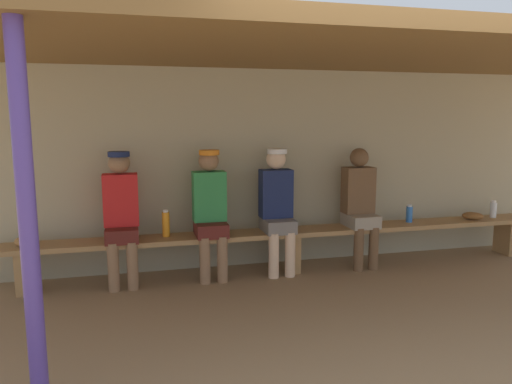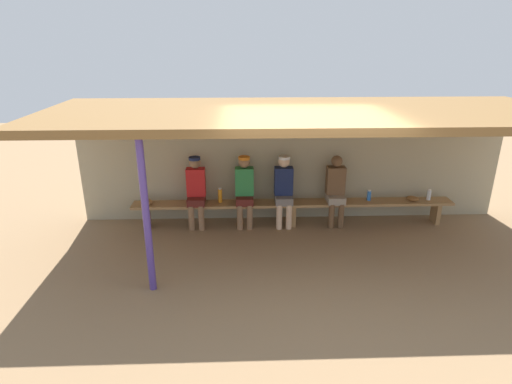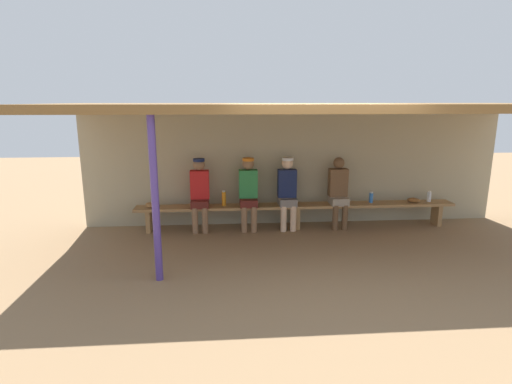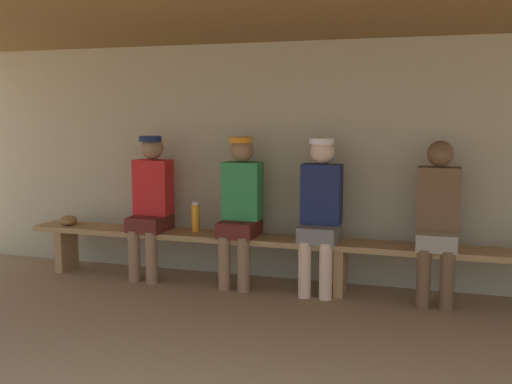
{
  "view_description": "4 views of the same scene",
  "coord_description": "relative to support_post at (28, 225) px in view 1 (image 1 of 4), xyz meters",
  "views": [
    {
      "loc": [
        -1.67,
        -3.37,
        1.69
      ],
      "look_at": [
        -0.54,
        1.11,
        0.97
      ],
      "focal_mm": 34.14,
      "sensor_mm": 36.0,
      "label": 1
    },
    {
      "loc": [
        -0.97,
        -5.73,
        3.37
      ],
      "look_at": [
        -0.71,
        1.28,
        0.77
      ],
      "focal_mm": 29.44,
      "sensor_mm": 36.0,
      "label": 2
    },
    {
      "loc": [
        -1.33,
        -5.67,
        2.36
      ],
      "look_at": [
        -0.78,
        1.44,
        0.74
      ],
      "focal_mm": 28.19,
      "sensor_mm": 36.0,
      "label": 3
    },
    {
      "loc": [
        0.82,
        -3.51,
        1.55
      ],
      "look_at": [
        -0.65,
        1.19,
        0.91
      ],
      "focal_mm": 42.34,
      "sensor_mm": 36.0,
      "label": 4
    }
  ],
  "objects": [
    {
      "name": "player_shirtless_tan",
      "position": [
        0.44,
        2.1,
        -0.35
      ],
      "size": [
        0.34,
        0.42,
        1.34
      ],
      "color": "#591E19",
      "rests_on": "ground"
    },
    {
      "name": "baseball_glove_dark_brown",
      "position": [
        4.5,
        2.08,
        -0.6
      ],
      "size": [
        0.29,
        0.28,
        0.09
      ],
      "primitive_type": "ellipsoid",
      "rotation": [
        0.0,
        0.0,
        5.67
      ],
      "color": "brown",
      "rests_on": "bench"
    },
    {
      "name": "player_near_post",
      "position": [
        3.03,
        2.1,
        -0.37
      ],
      "size": [
        0.34,
        0.42,
        1.34
      ],
      "color": "gray",
      "rests_on": "ground"
    },
    {
      "name": "ground_plane",
      "position": [
        2.24,
        0.55,
        -1.1
      ],
      "size": [
        24.0,
        24.0,
        0.0
      ],
      "primitive_type": "plane",
      "color": "#8C6D4C"
    },
    {
      "name": "water_bottle_green",
      "position": [
        0.87,
        2.14,
        -0.51
      ],
      "size": [
        0.08,
        0.08,
        0.28
      ],
      "color": "orange",
      "rests_on": "bench"
    },
    {
      "name": "player_middle",
      "position": [
        1.33,
        2.1,
        -0.35
      ],
      "size": [
        0.34,
        0.42,
        1.34
      ],
      "color": "#591E19",
      "rests_on": "ground"
    },
    {
      "name": "back_wall",
      "position": [
        2.24,
        2.55,
        0.0
      ],
      "size": [
        8.0,
        0.2,
        2.2
      ],
      "primitive_type": "cube",
      "color": "tan",
      "rests_on": "ground"
    },
    {
      "name": "dugout_roof",
      "position": [
        2.24,
        1.25,
        1.16
      ],
      "size": [
        8.0,
        2.8,
        0.12
      ],
      "primitive_type": "cube",
      "color": "brown",
      "rests_on": "back_wall"
    },
    {
      "name": "water_bottle_blue",
      "position": [
        4.82,
        2.12,
        -0.54
      ],
      "size": [
        0.08,
        0.08,
        0.21
      ],
      "color": "silver",
      "rests_on": "bench"
    },
    {
      "name": "bench",
      "position": [
        2.24,
        2.1,
        -0.71
      ],
      "size": [
        6.0,
        0.36,
        0.46
      ],
      "color": "#9E7547",
      "rests_on": "ground"
    },
    {
      "name": "player_with_sunglasses",
      "position": [
        2.06,
        2.1,
        -0.35
      ],
      "size": [
        0.34,
        0.42,
        1.34
      ],
      "color": "slate",
      "rests_on": "ground"
    },
    {
      "name": "water_bottle_clear",
      "position": [
        3.68,
        2.14,
        -0.54
      ],
      "size": [
        0.07,
        0.07,
        0.21
      ],
      "color": "blue",
      "rests_on": "bench"
    },
    {
      "name": "support_post",
      "position": [
        0.0,
        0.0,
        0.0
      ],
      "size": [
        0.1,
        0.1,
        2.2
      ],
      "primitive_type": "cylinder",
      "color": "#4C388C",
      "rests_on": "ground"
    },
    {
      "name": "baseball_glove_tan",
      "position": [
        -0.47,
        2.09,
        -0.6
      ],
      "size": [
        0.26,
        0.29,
        0.09
      ],
      "primitive_type": "ellipsoid",
      "rotation": [
        0.0,
        0.0,
        5.2
      ],
      "color": "olive",
      "rests_on": "bench"
    }
  ]
}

